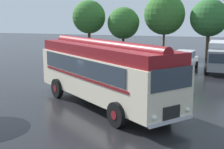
# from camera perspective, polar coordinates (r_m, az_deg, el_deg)

# --- Properties ---
(ground_plane) EXTENTS (120.00, 120.00, 0.00)m
(ground_plane) POSITION_cam_1_polar(r_m,az_deg,el_deg) (16.58, -1.24, -5.69)
(ground_plane) COLOR black
(vintage_bus) EXTENTS (9.51, 8.05, 3.49)m
(vintage_bus) POSITION_cam_1_polar(r_m,az_deg,el_deg) (16.18, -1.67, 0.79)
(vintage_bus) COLOR beige
(vintage_bus) RESTS_ON ground
(car_near_left) EXTENTS (2.34, 4.37, 1.66)m
(car_near_left) POSITION_cam_1_polar(r_m,az_deg,el_deg) (30.29, -2.26, 3.38)
(car_near_left) COLOR navy
(car_near_left) RESTS_ON ground
(car_mid_left) EXTENTS (2.00, 4.22, 1.66)m
(car_mid_left) POSITION_cam_1_polar(r_m,az_deg,el_deg) (29.84, 3.07, 3.26)
(car_mid_left) COLOR navy
(car_mid_left) RESTS_ON ground
(car_mid_right) EXTENTS (2.22, 4.33, 1.66)m
(car_mid_right) POSITION_cam_1_polar(r_m,az_deg,el_deg) (28.69, 7.57, 2.89)
(car_mid_right) COLOR maroon
(car_mid_right) RESTS_ON ground
(car_far_right) EXTENTS (2.37, 4.39, 1.66)m
(car_far_right) POSITION_cam_1_polar(r_m,az_deg,el_deg) (28.27, 13.00, 2.59)
(car_far_right) COLOR #B7BABF
(car_far_right) RESTS_ON ground
(box_van) EXTENTS (2.45, 5.82, 2.50)m
(box_van) POSITION_cam_1_polar(r_m,az_deg,el_deg) (28.06, 19.33, 3.27)
(box_van) COLOR #B2B7BC
(box_van) RESTS_ON ground
(tree_far_left) EXTENTS (4.10, 4.10, 6.63)m
(tree_far_left) POSITION_cam_1_polar(r_m,az_deg,el_deg) (39.19, -4.17, 10.54)
(tree_far_left) COLOR #4C3823
(tree_far_left) RESTS_ON ground
(tree_left_of_centre) EXTENTS (3.88, 3.80, 5.76)m
(tree_left_of_centre) POSITION_cam_1_polar(r_m,az_deg,el_deg) (37.66, 2.30, 9.42)
(tree_left_of_centre) COLOR #4C3823
(tree_left_of_centre) RESTS_ON ground
(tree_centre) EXTENTS (4.69, 4.69, 7.22)m
(tree_centre) POSITION_cam_1_polar(r_m,az_deg,el_deg) (36.81, 9.51, 10.77)
(tree_centre) COLOR #4C3823
(tree_centre) RESTS_ON ground
(tree_right_of_centre) EXTENTS (4.17, 4.17, 6.58)m
(tree_right_of_centre) POSITION_cam_1_polar(r_m,az_deg,el_deg) (36.68, 17.40, 9.82)
(tree_right_of_centre) COLOR #4C3823
(tree_right_of_centre) RESTS_ON ground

